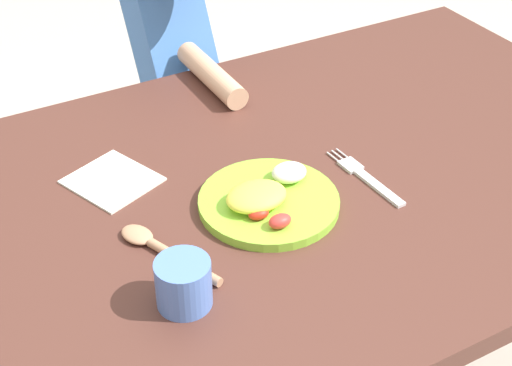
{
  "coord_description": "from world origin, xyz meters",
  "views": [
    {
      "loc": [
        -0.59,
        -0.93,
        1.48
      ],
      "look_at": [
        -0.08,
        -0.01,
        0.71
      ],
      "focal_mm": 53.5,
      "sensor_mm": 36.0,
      "label": 1
    }
  ],
  "objects_px": {
    "fork": "(366,178)",
    "drinking_cup": "(184,283)",
    "spoon": "(160,248)",
    "plate": "(268,199)",
    "person": "(174,89)"
  },
  "relations": [
    {
      "from": "plate",
      "to": "drinking_cup",
      "type": "xyz_separation_m",
      "value": [
        -0.22,
        -0.14,
        0.02
      ]
    },
    {
      "from": "fork",
      "to": "spoon",
      "type": "height_order",
      "value": "spoon"
    },
    {
      "from": "plate",
      "to": "spoon",
      "type": "relative_size",
      "value": 1.19
    },
    {
      "from": "fork",
      "to": "drinking_cup",
      "type": "xyz_separation_m",
      "value": [
        -0.41,
        -0.12,
        0.03
      ]
    },
    {
      "from": "drinking_cup",
      "to": "person",
      "type": "xyz_separation_m",
      "value": [
        0.32,
        0.77,
        -0.15
      ]
    },
    {
      "from": "spoon",
      "to": "person",
      "type": "bearing_deg",
      "value": -47.15
    },
    {
      "from": "fork",
      "to": "person",
      "type": "bearing_deg",
      "value": 4.44
    },
    {
      "from": "plate",
      "to": "fork",
      "type": "distance_m",
      "value": 0.19
    },
    {
      "from": "fork",
      "to": "drinking_cup",
      "type": "distance_m",
      "value": 0.43
    },
    {
      "from": "fork",
      "to": "drinking_cup",
      "type": "bearing_deg",
      "value": 103.41
    },
    {
      "from": "fork",
      "to": "person",
      "type": "relative_size",
      "value": 0.19
    },
    {
      "from": "plate",
      "to": "drinking_cup",
      "type": "relative_size",
      "value": 2.93
    },
    {
      "from": "person",
      "to": "fork",
      "type": "bearing_deg",
      "value": 97.57
    },
    {
      "from": "spoon",
      "to": "drinking_cup",
      "type": "relative_size",
      "value": 2.47
    },
    {
      "from": "plate",
      "to": "person",
      "type": "distance_m",
      "value": 0.66
    }
  ]
}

